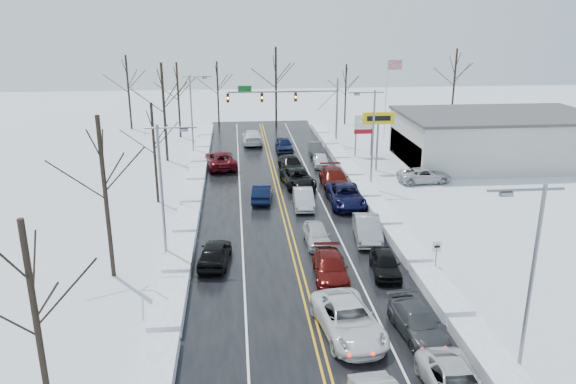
{
  "coord_description": "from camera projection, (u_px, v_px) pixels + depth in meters",
  "views": [
    {
      "loc": [
        -3.78,
        -38.27,
        15.6
      ],
      "look_at": [
        0.09,
        1.99,
        2.5
      ],
      "focal_mm": 35.0,
      "sensor_mm": 36.0,
      "label": 1
    }
  ],
  "objects": [
    {
      "name": "queued_car_12",
      "position": [
        385.0,
        274.0,
        34.89
      ],
      "size": [
        2.07,
        4.26,
        1.4
      ],
      "primitive_type": "imported",
      "rotation": [
        0.0,
        0.0,
        -0.1
      ],
      "color": "black",
      "rests_on": "ground"
    },
    {
      "name": "oncoming_car_2",
      "position": [
        253.0,
        144.0,
        69.05
      ],
      "size": [
        2.4,
        5.88,
        1.71
      ],
      "primitive_type": "imported",
      "rotation": [
        0.0,
        0.0,
        3.14
      ],
      "color": "white",
      "rests_on": "ground"
    },
    {
      "name": "streetlight_se",
      "position": [
        529.0,
        269.0,
        23.47
      ],
      "size": [
        3.2,
        0.25,
        9.0
      ],
      "color": "slate",
      "rests_on": "ground"
    },
    {
      "name": "snow_bank_right",
      "position": [
        383.0,
        219.0,
        43.98
      ],
      "size": [
        1.7,
        72.0,
        0.71
      ],
      "primitive_type": "cube",
      "color": "white",
      "rests_on": "ground"
    },
    {
      "name": "tree_far_c",
      "position": [
        276.0,
        72.0,
        76.14
      ],
      "size": [
        4.4,
        4.4,
        11.0
      ],
      "color": "#2D231C",
      "rests_on": "ground"
    },
    {
      "name": "snow_bank_left",
      "position": [
        187.0,
        226.0,
        42.6
      ],
      "size": [
        1.7,
        72.0,
        0.71
      ],
      "primitive_type": "cube",
      "color": "white",
      "rests_on": "ground"
    },
    {
      "name": "streetlight_sw",
      "position": [
        164.0,
        183.0,
        35.21
      ],
      "size": [
        3.2,
        0.25,
        9.0
      ],
      "color": "slate",
      "rests_on": "ground"
    },
    {
      "name": "road_surface",
      "position": [
        287.0,
        223.0,
        43.29
      ],
      "size": [
        14.0,
        84.0,
        0.01
      ],
      "primitive_type": "cube",
      "color": "black",
      "rests_on": "ground"
    },
    {
      "name": "tree_far_e",
      "position": [
        455.0,
        71.0,
        80.51
      ],
      "size": [
        4.2,
        4.2,
        10.5
      ],
      "color": "#2D231C",
      "rests_on": "ground"
    },
    {
      "name": "parked_car_0",
      "position": [
        424.0,
        182.0,
        53.44
      ],
      "size": [
        5.21,
        2.64,
        1.41
      ],
      "primitive_type": "imported",
      "rotation": [
        0.0,
        0.0,
        1.63
      ],
      "color": "#BBBBBE",
      "rests_on": "ground"
    },
    {
      "name": "tree_left_b",
      "position": [
        102.0,
        167.0,
        32.51
      ],
      "size": [
        4.0,
        4.0,
        10.0
      ],
      "color": "#2D231C",
      "rests_on": "ground"
    },
    {
      "name": "tree_left_c",
      "position": [
        153.0,
        134.0,
        46.18
      ],
      "size": [
        3.4,
        3.4,
        8.5
      ],
      "color": "#2D231C",
      "rests_on": "ground"
    },
    {
      "name": "tires_plus_sign",
      "position": [
        378.0,
        122.0,
        55.96
      ],
      "size": [
        3.2,
        0.34,
        6.0
      ],
      "color": "slate",
      "rests_on": "ground"
    },
    {
      "name": "tree_far_b",
      "position": [
        217.0,
        81.0,
        77.73
      ],
      "size": [
        3.6,
        3.6,
        9.0
      ],
      "color": "#2D231C",
      "rests_on": "ground"
    },
    {
      "name": "parked_car_1",
      "position": [
        439.0,
        170.0,
        57.75
      ],
      "size": [
        2.45,
        5.41,
        1.54
      ],
      "primitive_type": "imported",
      "rotation": [
        0.0,
        0.0,
        -0.06
      ],
      "color": "gray",
      "rests_on": "ground"
    },
    {
      "name": "tree_left_d",
      "position": [
        163.0,
        93.0,
        58.95
      ],
      "size": [
        4.2,
        4.2,
        10.5
      ],
      "color": "#2D231C",
      "rests_on": "ground"
    },
    {
      "name": "tree_far_a",
      "position": [
        127.0,
        78.0,
        75.48
      ],
      "size": [
        4.0,
        4.0,
        10.0
      ],
      "color": "#2D231C",
      "rests_on": "ground"
    },
    {
      "name": "oncoming_car_1",
      "position": [
        221.0,
        167.0,
        58.54
      ],
      "size": [
        3.67,
        6.5,
        1.71
      ],
      "primitive_type": "imported",
      "rotation": [
        0.0,
        0.0,
        3.28
      ],
      "color": "#530B13",
      "rests_on": "ground"
    },
    {
      "name": "queued_car_7",
      "position": [
        291.0,
        171.0,
        57.15
      ],
      "size": [
        2.6,
        5.37,
        1.51
      ],
      "primitive_type": "imported",
      "rotation": [
        0.0,
        0.0,
        0.1
      ],
      "color": "black",
      "rests_on": "ground"
    },
    {
      "name": "dealership_building",
      "position": [
        496.0,
        138.0,
        59.8
      ],
      "size": [
        20.4,
        12.4,
        5.3
      ],
      "color": "#BABBB5",
      "rests_on": "ground"
    },
    {
      "name": "used_vehicles_sign",
      "position": [
        364.0,
        127.0,
        62.16
      ],
      "size": [
        2.2,
        0.22,
        4.65
      ],
      "color": "slate",
      "rests_on": "ground"
    },
    {
      "name": "queued_car_6",
      "position": [
        298.0,
        186.0,
        52.37
      ],
      "size": [
        3.21,
        5.83,
        1.55
      ],
      "primitive_type": "imported",
      "rotation": [
        0.0,
        0.0,
        0.12
      ],
      "color": "black",
      "rests_on": "ground"
    },
    {
      "name": "tree_left_e",
      "position": [
        178.0,
        85.0,
        70.56
      ],
      "size": [
        3.8,
        3.8,
        9.5
      ],
      "color": "#2D231C",
      "rests_on": "ground"
    },
    {
      "name": "queued_car_15",
      "position": [
        334.0,
        187.0,
        52.01
      ],
      "size": [
        2.45,
        5.86,
        1.69
      ],
      "primitive_type": "imported",
      "rotation": [
        0.0,
        0.0,
        -0.01
      ],
      "color": "#4B0D0A",
      "rests_on": "ground"
    },
    {
      "name": "tree_far_d",
      "position": [
        346.0,
        83.0,
        79.01
      ],
      "size": [
        3.4,
        3.4,
        8.5
      ],
      "color": "#2D231C",
      "rests_on": "ground"
    },
    {
      "name": "traffic_signal_mast",
      "position": [
        295.0,
        100.0,
        66.53
      ],
      "size": [
        13.28,
        0.39,
        8.0
      ],
      "color": "slate",
      "rests_on": "ground"
    },
    {
      "name": "queued_car_8",
      "position": [
        284.0,
        152.0,
        65.11
      ],
      "size": [
        1.95,
        4.74,
        1.61
      ],
      "primitive_type": "imported",
      "rotation": [
        0.0,
        0.0,
        -0.01
      ],
      "color": "black",
      "rests_on": "ground"
    },
    {
      "name": "queued_car_13",
      "position": [
        367.0,
        239.0,
        40.15
      ],
      "size": [
        2.26,
        5.11,
        1.63
      ],
      "primitive_type": "imported",
      "rotation": [
        0.0,
        0.0,
        -0.11
      ],
      "color": "gray",
      "rests_on": "ground"
    },
    {
      "name": "queued_car_3",
      "position": [
        330.0,
        278.0,
        34.33
      ],
      "size": [
        2.28,
        4.99,
        1.42
      ],
      "primitive_type": "imported",
      "rotation": [
        0.0,
        0.0,
        -0.06
      ],
      "color": "#500D0A",
      "rests_on": "ground"
    },
    {
      "name": "queued_car_5",
      "position": [
        303.0,
        207.0,
        46.77
      ],
      "size": [
        1.76,
        4.58,
        1.49
      ],
      "primitive_type": "imported",
      "rotation": [
        0.0,
        0.0,
        -0.04
      ],
      "color": "#ADB0B6",
      "rests_on": "ground"
    },
    {
      "name": "flagpole",
      "position": [
        388.0,
        93.0,
        69.36
      ],
      "size": [
        1.87,
        1.2,
        10.0
      ],
      "color": "silver",
      "rests_on": "ground"
    },
    {
      "name": "queued_car_4",
      "position": [
        317.0,
        244.0,
        39.34
      ],
      "size": [
        1.71,
        4.16,
        1.41
      ],
      "primitive_type": "imported",
      "rotation": [
        0.0,
        0.0,
        0.01
      ],
      "color": "silver",
      "rests_on": "ground"
    },
    {
      "name": "queued_car_2",
      "position": [
        348.0,
        334.0,
        28.41
      ],
      "size": [
        3.42,
        6.15,
        1.63
      ],
      "primitive_type": "imported",
      "rotation": [
        0.0,
        0.0,
        0.13
      ],
      "color": "white",
      "rests_on": "ground"
    },
    {
      "name": "queued_car_14",
      "position": [
        345.0,
        205.0,
        47.29
      ],
      "size": [
        2.89,
        6.03,
        1.66
      ],
      "primitive_type": "imported",
      "rotation": [
        0.0,
        0.0,
        -0.02
      ],
      "color": "black",
      "rests_on": "ground"
    },
    {
      "name": "streetlight_ne",
      "position": [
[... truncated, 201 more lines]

